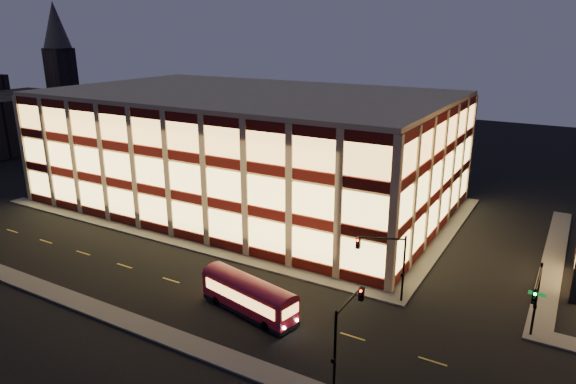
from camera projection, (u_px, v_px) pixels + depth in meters
The scene contains 12 objects.
ground at pixel (182, 248), 53.85m from camera, with size 200.00×200.00×0.00m, color black.
sidewalk_office_south at pixel (167, 239), 56.09m from camera, with size 54.00×2.00×0.15m, color #514F4C.
sidewalk_office_east at pixel (443, 236), 56.83m from camera, with size 2.00×30.00×0.15m, color #514F4C.
sidewalk_tower_west at pixel (554, 257), 51.56m from camera, with size 2.00×30.00×0.15m, color #514F4C.
sidewalk_near at pixel (78, 302), 43.12m from camera, with size 100.00×2.00×0.15m, color #514F4C.
office_building at pixel (248, 147), 67.00m from camera, with size 50.45×30.45×14.50m.
church_tower at pixel (63, 89), 117.63m from camera, with size 5.00×5.00×18.00m, color #2D2621.
church_spire at pixel (55, 25), 113.40m from camera, with size 6.00×6.00×10.00m, color #4C473F.
traffic_signal_far at pixel (387, 257), 42.17m from camera, with size 3.79×1.87×6.00m.
traffic_signal_right at pixel (536, 295), 36.06m from camera, with size 1.20×4.37×6.00m.
traffic_signal_near at pixel (345, 326), 32.26m from camera, with size 0.32×4.45×6.00m.
trolley_bus at pixel (249, 294), 41.17m from camera, with size 9.22×4.05×3.03m.
Camera 1 is at (34.55, -37.23, 21.92)m, focal length 32.00 mm.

